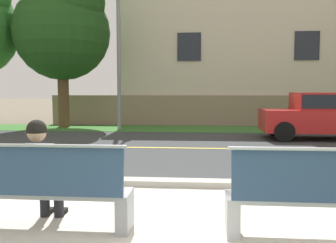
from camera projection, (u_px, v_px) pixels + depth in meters
ground_plane at (192, 141)px, 11.75m from camera, size 140.00×140.00×0.00m
sidewalk_pavement at (178, 230)px, 4.20m from camera, size 44.00×3.60×0.01m
curb_edge at (185, 183)px, 6.13m from camera, size 44.00×0.30×0.11m
street_asphalt at (191, 148)px, 10.26m from camera, size 52.00×8.00×0.01m
road_centre_line at (191, 148)px, 10.26m from camera, size 48.00×0.14×0.01m
far_verge_grass at (194, 129)px, 15.61m from camera, size 48.00×2.80×0.02m
bench_left at (44, 191)px, 4.14m from camera, size 1.93×0.48×1.01m
bench_right at (319, 197)px, 3.88m from camera, size 1.93×0.48×1.01m
seated_person_grey at (41, 168)px, 4.30m from camera, size 0.52×0.68×1.25m
car_red_far at (329, 113)px, 12.19m from camera, size 4.30×1.86×1.54m
streetlamp at (120, 30)px, 15.34m from camera, size 0.24×2.10×7.23m
shade_tree_left at (64, 25)px, 15.96m from camera, size 4.14×4.14×6.83m
garden_wall at (187, 110)px, 17.51m from camera, size 13.00×0.36×1.40m
house_across_street at (240, 53)px, 20.22m from camera, size 12.80×6.91×7.24m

